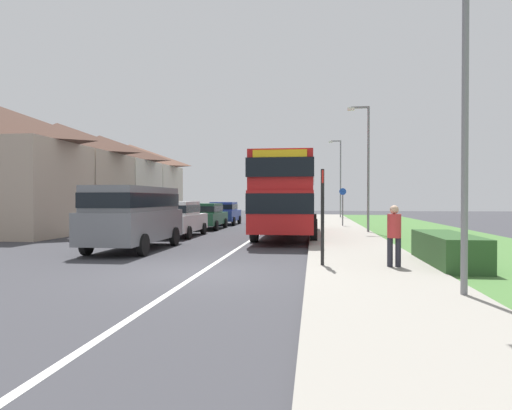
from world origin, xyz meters
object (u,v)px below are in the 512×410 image
parked_car_dark_green (206,215)px  parked_car_blue (224,212)px  bus_stop_sign (323,210)px  double_decker_bus (288,192)px  street_lamp_near (459,84)px  parked_van_grey (135,213)px  street_lamp_far (339,174)px  cycle_route_sign (343,205)px  street_lamp_mid (366,160)px  parked_car_white (179,217)px  pedestrian_at_stop (394,233)px

parked_car_dark_green → parked_car_blue: size_ratio=1.13×
parked_car_dark_green → bus_stop_sign: 16.46m
double_decker_bus → street_lamp_near: size_ratio=1.62×
parked_van_grey → parked_car_dark_green: size_ratio=1.20×
double_decker_bus → street_lamp_far: 21.33m
parked_van_grey → bus_stop_sign: bus_stop_sign is taller
parked_car_blue → street_lamp_far: size_ratio=0.54×
double_decker_bus → bus_stop_sign: size_ratio=4.15×
cycle_route_sign → street_lamp_mid: size_ratio=0.38×
parked_car_blue → street_lamp_mid: bearing=-40.3°
bus_stop_sign → street_lamp_near: size_ratio=0.39×
parked_car_dark_green → cycle_route_sign: cycle_route_sign is taller
parked_car_white → cycle_route_sign: bearing=44.5°
parked_car_white → parked_car_blue: size_ratio=1.17×
street_lamp_far → parked_van_grey: bearing=-107.7°
parked_car_dark_green → parked_car_blue: bearing=88.6°
parked_car_blue → pedestrian_at_stop: (8.33, -20.05, 0.09)m
parked_car_dark_green → street_lamp_near: size_ratio=0.67×
parked_car_white → bus_stop_sign: (6.70, -9.50, 0.61)m
parked_van_grey → street_lamp_far: bearing=72.3°
cycle_route_sign → parked_car_dark_green: bearing=-162.4°
bus_stop_sign → street_lamp_near: street_lamp_near is taller
parked_car_white → bus_stop_sign: bearing=-54.8°
parked_van_grey → street_lamp_near: street_lamp_near is taller
parked_van_grey → street_lamp_far: size_ratio=0.73×
double_decker_bus → bus_stop_sign: (1.47, -10.18, -0.60)m
cycle_route_sign → street_lamp_near: 21.17m
parked_van_grey → street_lamp_mid: street_lamp_mid is taller
parked_van_grey → pedestrian_at_stop: size_ratio=3.19×
parked_car_blue → double_decker_bus: bearing=-62.6°
parked_car_dark_green → double_decker_bus: bearing=-43.0°
parked_car_white → parked_car_blue: bearing=89.2°
pedestrian_at_stop → street_lamp_mid: size_ratio=0.25×
double_decker_bus → cycle_route_sign: bearing=67.6°
parked_car_dark_green → street_lamp_near: street_lamp_near is taller
parked_car_dark_green → bus_stop_sign: (6.67, -15.04, 0.67)m
bus_stop_sign → double_decker_bus: bearing=98.2°
parked_car_white → bus_stop_sign: 11.64m
pedestrian_at_stop → parked_car_white: bearing=131.5°
parked_car_blue → street_lamp_mid: size_ratio=0.59×
bus_stop_sign → street_lamp_far: 31.29m
cycle_route_sign → street_lamp_mid: (0.86, -5.35, 2.43)m
street_lamp_near → street_lamp_mid: street_lamp_near is taller
parked_car_dark_green → parked_car_white: bearing=-90.3°
parked_van_grey → parked_car_white: bearing=91.2°
street_lamp_near → street_lamp_far: size_ratio=0.92×
pedestrian_at_stop → street_lamp_far: street_lamp_far is taller
parked_car_dark_green → pedestrian_at_stop: bearing=-60.8°
parked_car_blue → cycle_route_sign: cycle_route_sign is taller
street_lamp_far → double_decker_bus: bearing=-99.8°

